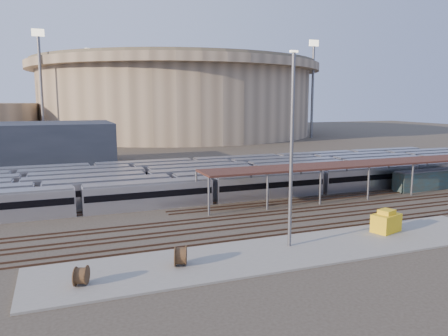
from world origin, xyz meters
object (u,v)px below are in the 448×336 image
yard_light_pole (291,151)px  cable_reel_west (181,256)px  yellow_equipment (386,223)px  teal_boxcar (428,180)px  cable_reel_east (81,276)px

yard_light_pole → cable_reel_west: bearing=-174.2°
yellow_equipment → cable_reel_west: bearing=166.1°
teal_boxcar → cable_reel_east: size_ratio=8.52×
cable_reel_west → yard_light_pole: yard_light_pole is taller
teal_boxcar → yellow_equipment: bearing=-146.4°
cable_reel_east → yard_light_pole: yard_light_pole is taller
teal_boxcar → yard_light_pole: 41.90m
teal_boxcar → yard_light_pole: size_ratio=0.69×
cable_reel_west → yard_light_pole: 14.92m
teal_boxcar → cable_reel_east: teal_boxcar is taller
cable_reel_west → cable_reel_east: (-8.64, -1.23, -0.12)m
cable_reel_west → yellow_equipment: size_ratio=0.56×
cable_reel_west → cable_reel_east: cable_reel_west is taller
teal_boxcar → yard_light_pole: bearing=-156.4°
cable_reel_east → yard_light_pole: size_ratio=0.08×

